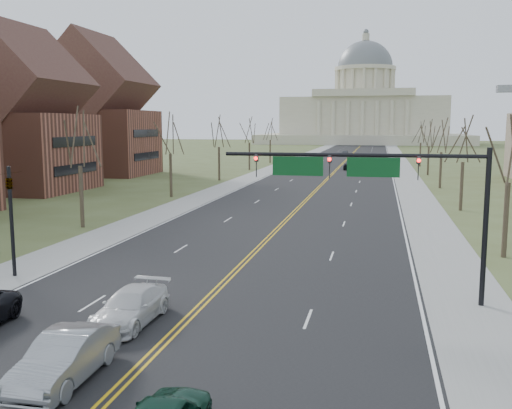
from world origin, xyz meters
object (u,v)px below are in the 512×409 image
at_px(car_sb_inner_lead, 65,358).
at_px(car_far_sb, 345,153).
at_px(signal_left, 11,209).
at_px(car_sb_inner_second, 131,307).
at_px(signal_mast, 372,178).
at_px(car_far_nb, 351,166).

distance_m(car_sb_inner_lead, car_far_sb, 136.19).
bearing_deg(signal_left, car_sb_inner_second, -30.68).
xyz_separation_m(signal_left, car_sb_inner_lead, (9.63, -11.06, -2.91)).
distance_m(signal_mast, signal_left, 19.06).
bearing_deg(car_sb_inner_second, car_sb_inner_lead, -86.32).
height_order(car_sb_inner_second, car_far_nb, car_far_nb).
height_order(signal_left, car_far_nb, signal_left).
relative_size(car_sb_inner_lead, car_far_nb, 0.90).
height_order(signal_left, car_sb_inner_lead, signal_left).
relative_size(signal_left, car_sb_inner_second, 1.24).
height_order(signal_mast, car_far_sb, signal_mast).
xyz_separation_m(signal_mast, signal_left, (-18.95, 0.00, -2.05)).
height_order(signal_mast, car_far_nb, signal_mast).
xyz_separation_m(car_sb_inner_lead, car_sb_inner_second, (-0.26, 5.50, -0.08)).
bearing_deg(signal_mast, car_sb_inner_lead, -130.11).
relative_size(signal_mast, signal_left, 2.02).
distance_m(signal_mast, car_far_sb, 125.54).
height_order(signal_mast, signal_left, signal_mast).
relative_size(car_far_nb, car_far_sb, 1.15).
relative_size(signal_mast, car_far_nb, 2.27).
bearing_deg(signal_left, car_far_nb, 79.98).
height_order(car_sb_inner_lead, car_far_sb, car_far_sb).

